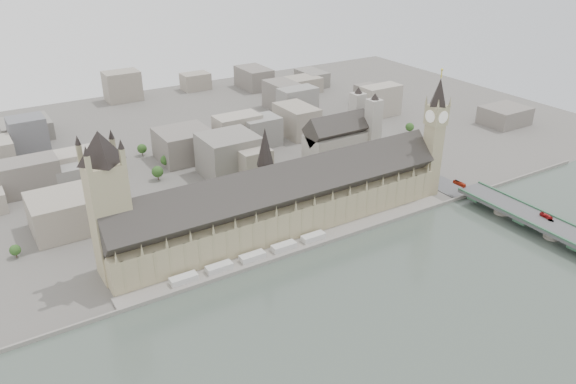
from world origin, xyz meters
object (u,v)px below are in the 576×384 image
red_bus_south (546,216)px  palace_of_westminster (282,203)px  victoria_tower (108,199)px  westminster_bridge (544,228)px  red_bus_north (459,184)px  car_silver (551,220)px  westminster_abbey (342,141)px  elizabeth_tower (435,129)px  car_approach (418,157)px

red_bus_south → palace_of_westminster: bearing=152.9°
victoria_tower → westminster_bridge: 309.91m
red_bus_north → car_silver: 80.22m
westminster_abbey → red_bus_north: 114.66m
westminster_bridge → westminster_abbey: size_ratio=4.78×
car_silver → palace_of_westminster: bearing=126.6°
car_silver → elizabeth_tower: bearing=86.0°
red_bus_north → palace_of_westminster: bearing=167.6°
westminster_bridge → palace_of_westminster: bearing=146.5°
victoria_tower → car_silver: (288.25, -115.22, -44.31)m
elizabeth_tower → westminster_bridge: (24.00, -95.50, -52.96)m
car_silver → red_bus_south: bearing=56.1°
palace_of_westminster → red_bus_north: (155.79, -29.39, -10.80)m
palace_of_westminster → elizabeth_tower: bearing=-4.8°
red_bus_north → car_silver: (10.46, -79.53, -1.01)m
victoria_tower → westminster_bridge: (284.00, -113.50, -50.08)m
westminster_abbey → car_approach: (57.89, -41.88, -14.18)m
westminster_bridge → red_bus_south: (5.55, 3.61, 6.54)m
victoria_tower → red_bus_south: victoria_tower is taller
palace_of_westminster → westminster_bridge: (162.00, -107.20, -17.58)m
victoria_tower → car_approach: 295.41m
elizabeth_tower → victoria_tower: elizabeth_tower is taller
westminster_bridge → red_bus_north: red_bus_north is taller
victoria_tower → red_bus_north: victoria_tower is taller
car_silver → red_bus_north: bearing=77.3°
westminster_bridge → car_silver: car_silver is taller
elizabeth_tower → red_bus_north: size_ratio=9.04×
victoria_tower → car_approach: (290.81, 27.12, -44.30)m
red_bus_north → car_approach: bearing=76.6°
car_silver → car_approach: (2.56, 142.35, 0.01)m
car_silver → westminster_abbey: bearing=86.5°
palace_of_westminster → red_bus_south: bearing=-31.7°
car_approach → red_bus_north: bearing=-97.9°
elizabeth_tower → red_bus_south: size_ratio=10.61×
palace_of_westminster → red_bus_south: size_ratio=26.17×
victoria_tower → car_silver: size_ratio=25.53×
red_bus_north → car_silver: bearing=-84.2°
westminster_abbey → red_bus_south: westminster_abbey is taller
elizabeth_tower → red_bus_south: (29.55, -91.89, -46.43)m
red_bus_north → westminster_bridge: bearing=-87.2°
westminster_abbey → red_bus_south: (56.62, -178.89, -13.42)m
victoria_tower → red_bus_south: size_ratio=9.87×
westminster_bridge → car_silver: bearing=-22.1°
palace_of_westminster → car_approach: bearing=11.2°
westminster_bridge → car_silver: size_ratio=82.99×
elizabeth_tower → westminster_bridge: elizabeth_tower is taller
red_bus_north → westminster_abbey: bearing=111.5°
elizabeth_tower → car_silver: size_ratio=27.45×
red_bus_south → car_silver: bearing=-99.1°
elizabeth_tower → westminster_abbey: (-27.08, 87.00, -33.01)m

